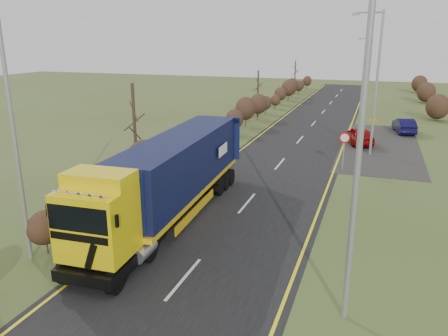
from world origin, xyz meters
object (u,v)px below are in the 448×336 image
object	(u,v)px
car_red_hatchback	(359,135)
car_blue_sedan	(404,126)
lorry	(171,174)
streetlight_near	(355,140)
speed_sign	(344,144)

from	to	relation	value
car_red_hatchback	car_blue_sedan	distance (m)	7.04
lorry	car_blue_sedan	distance (m)	27.74
streetlight_near	speed_sign	distance (m)	16.78
car_red_hatchback	car_blue_sedan	world-z (taller)	car_red_hatchback
car_red_hatchback	speed_sign	bearing A→B (deg)	68.86
lorry	car_red_hatchback	size ratio (longest dim) A/B	3.40
car_red_hatchback	streetlight_near	size ratio (longest dim) A/B	0.41
lorry	speed_sign	distance (m)	13.10
car_blue_sedan	speed_sign	distance (m)	14.90
car_red_hatchback	streetlight_near	bearing A→B (deg)	74.64
car_red_hatchback	car_blue_sedan	size ratio (longest dim) A/B	1.02
lorry	car_blue_sedan	xyz separation A→B (m)	(11.30, 25.28, -1.56)
lorry	speed_sign	size ratio (longest dim) A/B	5.60
streetlight_near	speed_sign	xyz separation A→B (m)	(-1.29, 16.28, -3.84)
lorry	streetlight_near	distance (m)	10.37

